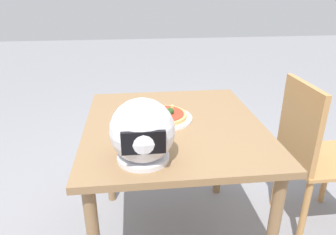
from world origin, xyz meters
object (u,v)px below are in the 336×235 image
at_px(dining_table, 174,141).
at_px(pizza, 162,114).
at_px(motorcycle_helmet, 142,132).
at_px(chair_side, 311,150).

height_order(dining_table, pizza, pizza).
xyz_separation_m(dining_table, motorcycle_helmet, (0.16, 0.32, 0.22)).
bearing_deg(dining_table, motorcycle_helmet, 63.44).
height_order(dining_table, motorcycle_helmet, motorcycle_helmet).
xyz_separation_m(pizza, chair_side, (-0.84, -0.00, -0.26)).
relative_size(motorcycle_helmet, chair_side, 0.27).
bearing_deg(chair_side, motorcycle_helmet, 22.13).
bearing_deg(dining_table, pizza, -48.09).
distance_m(pizza, chair_side, 0.88).
relative_size(dining_table, chair_side, 1.06).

